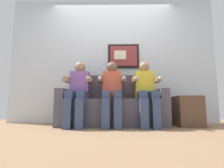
# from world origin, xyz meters

# --- Properties ---
(ground_plane) EXTENTS (5.49, 5.49, 0.00)m
(ground_plane) POSITION_xyz_m (0.00, 0.00, 0.00)
(ground_plane) COLOR #8C6B4C
(back_wall_assembly) EXTENTS (4.22, 0.10, 2.60)m
(back_wall_assembly) POSITION_xyz_m (0.01, 0.76, 1.30)
(back_wall_assembly) COLOR silver
(back_wall_assembly) RESTS_ON ground_plane
(couch) EXTENTS (1.82, 0.58, 0.90)m
(couch) POSITION_xyz_m (0.00, 0.33, 0.31)
(couch) COLOR #514C56
(couch) RESTS_ON ground_plane
(person_on_left) EXTENTS (0.46, 0.56, 1.11)m
(person_on_left) POSITION_xyz_m (-0.56, 0.16, 0.61)
(person_on_left) COLOR #8C59A5
(person_on_left) RESTS_ON ground_plane
(person_in_middle) EXTENTS (0.46, 0.56, 1.11)m
(person_in_middle) POSITION_xyz_m (-0.00, 0.16, 0.61)
(person_in_middle) COLOR #D8593F
(person_in_middle) RESTS_ON ground_plane
(person_on_right) EXTENTS (0.46, 0.56, 1.11)m
(person_on_right) POSITION_xyz_m (0.56, 0.16, 0.61)
(person_on_right) COLOR yellow
(person_on_right) RESTS_ON ground_plane
(side_table_right) EXTENTS (0.40, 0.40, 0.50)m
(side_table_right) POSITION_xyz_m (1.26, 0.22, 0.25)
(side_table_right) COLOR brown
(side_table_right) RESTS_ON ground_plane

